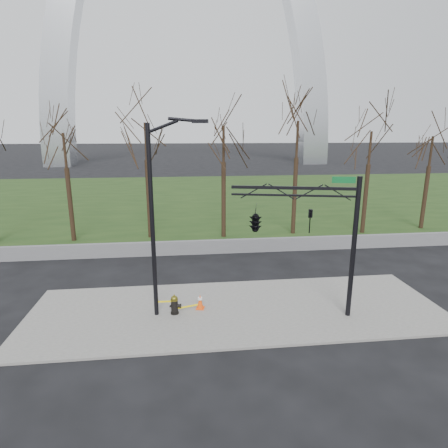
{
  "coord_description": "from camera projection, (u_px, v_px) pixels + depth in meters",
  "views": [
    {
      "loc": [
        -2.28,
        -14.6,
        7.66
      ],
      "look_at": [
        -0.36,
        2.0,
        3.46
      ],
      "focal_mm": 29.44,
      "sensor_mm": 36.0,
      "label": 1
    }
  ],
  "objects": [
    {
      "name": "street_light",
      "position": [
        157.0,
        209.0,
        14.55
      ],
      "size": [
        2.37,
        0.63,
        8.21
      ],
      "rotation": [
        0.0,
        0.0,
        -0.19
      ],
      "color": "black",
      "rests_on": "ground"
    },
    {
      "name": "caution_tape",
      "position": [
        179.0,
        305.0,
        15.78
      ],
      "size": [
        1.88,
        0.34,
        0.44
      ],
      "color": "yellow",
      "rests_on": "ground"
    },
    {
      "name": "sidewalk",
      "position": [
        237.0,
        310.0,
        16.17
      ],
      "size": [
        18.0,
        6.0,
        0.1
      ],
      "primitive_type": "cube",
      "color": "slate",
      "rests_on": "ground"
    },
    {
      "name": "ground",
      "position": [
        237.0,
        311.0,
        16.18
      ],
      "size": [
        500.0,
        500.0,
        0.0
      ],
      "primitive_type": "plane",
      "color": "black",
      "rests_on": "ground"
    },
    {
      "name": "tree_row",
      "position": [
        186.0,
        177.0,
        26.42
      ],
      "size": [
        42.03,
        4.0,
        9.09
      ],
      "color": "black",
      "rests_on": "ground"
    },
    {
      "name": "fire_hydrant",
      "position": [
        175.0,
        305.0,
        15.64
      ],
      "size": [
        0.55,
        0.35,
        0.87
      ],
      "rotation": [
        0.0,
        0.0,
        -0.21
      ],
      "color": "black",
      "rests_on": "sidewalk"
    },
    {
      "name": "guardrail",
      "position": [
        219.0,
        247.0,
        23.78
      ],
      "size": [
        60.0,
        0.3,
        0.9
      ],
      "primitive_type": "cube",
      "color": "#59595B",
      "rests_on": "ground"
    },
    {
      "name": "traffic_signal_mast",
      "position": [
        274.0,
        220.0,
        15.01
      ],
      "size": [
        4.98,
        2.54,
        6.0
      ],
      "rotation": [
        0.0,
        0.0,
        -0.23
      ],
      "color": "black",
      "rests_on": "ground"
    },
    {
      "name": "gateway_arch",
      "position": [
        187.0,
        15.0,
        80.52
      ],
      "size": [
        66.0,
        6.0,
        65.0
      ],
      "primitive_type": null,
      "color": "silver",
      "rests_on": "ground"
    },
    {
      "name": "grass_strip",
      "position": [
        201.0,
        196.0,
        45.08
      ],
      "size": [
        120.0,
        40.0,
        0.06
      ],
      "primitive_type": "cube",
      "color": "#1B3312",
      "rests_on": "ground"
    },
    {
      "name": "traffic_cone",
      "position": [
        200.0,
        301.0,
        16.11
      ],
      "size": [
        0.41,
        0.41,
        0.68
      ],
      "rotation": [
        0.0,
        0.0,
        -0.22
      ],
      "color": "#F64B0C",
      "rests_on": "sidewalk"
    }
  ]
}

